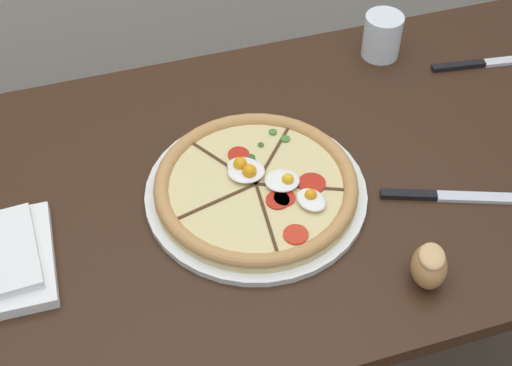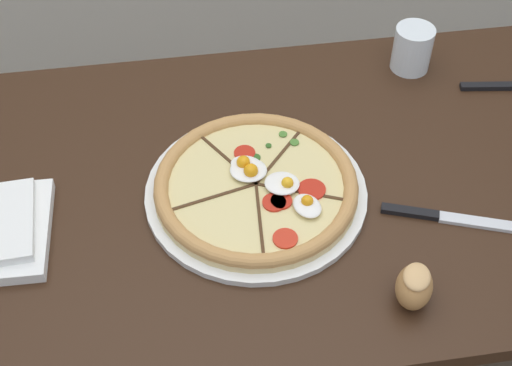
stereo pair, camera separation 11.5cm
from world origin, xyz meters
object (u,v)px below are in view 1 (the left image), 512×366
object	(u,v)px
bread_piece_near	(429,265)
knife_main	(446,196)
pizza	(256,187)
dining_table	(243,224)
knife_spare	(492,62)
water_glass	(382,38)

from	to	relation	value
bread_piece_near	knife_main	bearing A→B (deg)	52.78
pizza	knife_main	distance (m)	0.31
dining_table	knife_main	size ratio (longest dim) A/B	7.32
dining_table	pizza	xyz separation A→B (m)	(0.02, -0.03, 0.12)
knife_main	knife_spare	xyz separation A→B (m)	(0.25, 0.29, -0.00)
bread_piece_near	knife_main	size ratio (longest dim) A/B	0.40
bread_piece_near	knife_spare	world-z (taller)	bread_piece_near
knife_spare	bread_piece_near	bearing A→B (deg)	-122.22
pizza	bread_piece_near	world-z (taller)	bread_piece_near
dining_table	pizza	world-z (taller)	pizza
dining_table	bread_piece_near	distance (m)	0.36
dining_table	bread_piece_near	bearing A→B (deg)	-51.17
knife_spare	water_glass	distance (m)	0.22
knife_spare	water_glass	bearing A→B (deg)	162.15
bread_piece_near	knife_main	world-z (taller)	bread_piece_near
bread_piece_near	knife_main	distance (m)	0.17
knife_spare	pizza	bearing A→B (deg)	-152.95
knife_main	knife_spare	world-z (taller)	same
pizza	water_glass	bearing A→B (deg)	39.67
knife_main	water_glass	world-z (taller)	water_glass
water_glass	knife_main	bearing A→B (deg)	-97.74
pizza	water_glass	xyz separation A→B (m)	(0.35, 0.29, 0.02)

